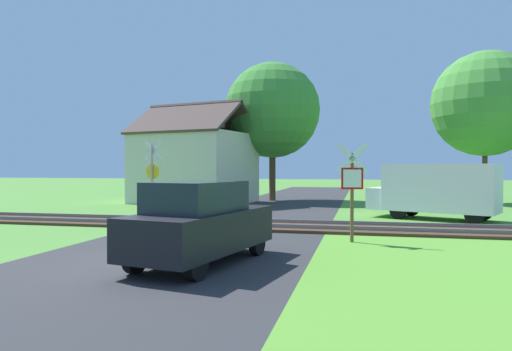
% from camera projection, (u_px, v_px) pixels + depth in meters
% --- Properties ---
extents(ground_plane, '(160.00, 160.00, 0.00)m').
position_uv_depth(ground_plane, '(154.00, 264.00, 9.79)').
color(ground_plane, '#4C8433').
extents(road_asphalt, '(6.48, 80.00, 0.01)m').
position_uv_depth(road_asphalt, '(188.00, 248.00, 11.74)').
color(road_asphalt, '#2D2D30').
rests_on(road_asphalt, ground).
extents(grass_verge, '(6.00, 20.00, 0.01)m').
position_uv_depth(grass_verge, '(499.00, 314.00, 6.44)').
color(grass_verge, '#54912D').
rests_on(grass_verge, ground).
extents(rail_track, '(60.00, 2.60, 0.22)m').
position_uv_depth(rail_track, '(236.00, 225.00, 16.20)').
color(rail_track, '#422D1E').
rests_on(rail_track, ground).
extents(stop_sign_near, '(0.88, 0.17, 2.77)m').
position_uv_depth(stop_sign_near, '(352.00, 185.00, 12.67)').
color(stop_sign_near, brown).
rests_on(stop_sign_near, ground).
extents(crossing_sign_far, '(0.88, 0.16, 3.28)m').
position_uv_depth(crossing_sign_far, '(152.00, 172.00, 19.73)').
color(crossing_sign_far, '#9E9EA5').
rests_on(crossing_sign_far, ground).
extents(house, '(7.45, 6.96, 6.05)m').
position_uv_depth(house, '(195.00, 166.00, 27.56)').
color(house, beige).
rests_on(house, ground).
extents(tree_far, '(6.13, 6.13, 8.92)m').
position_uv_depth(tree_far, '(485.00, 104.00, 26.65)').
color(tree_far, '#513823').
rests_on(tree_far, ground).
extents(tree_center, '(6.13, 6.13, 8.88)m').
position_uv_depth(tree_center, '(272.00, 111.00, 29.37)').
color(tree_center, '#513823').
rests_on(tree_center, ground).
extents(mail_truck, '(5.23, 3.72, 2.24)m').
position_uv_depth(mail_truck, '(436.00, 189.00, 18.41)').
color(mail_truck, white).
rests_on(mail_truck, ground).
extents(parked_car, '(2.39, 4.24, 1.78)m').
position_uv_depth(parked_car, '(201.00, 223.00, 9.80)').
color(parked_car, black).
rests_on(parked_car, ground).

